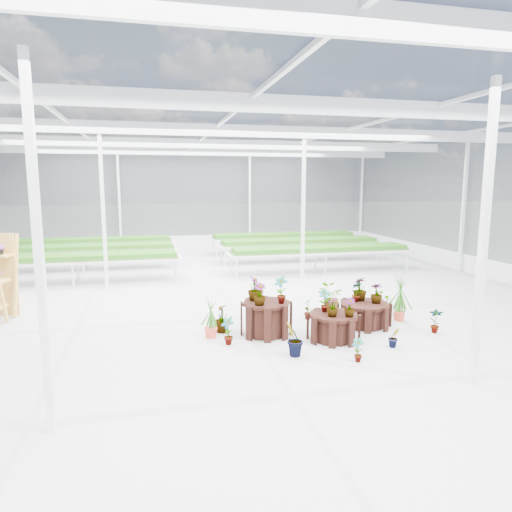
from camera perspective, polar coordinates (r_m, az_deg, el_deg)
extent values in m
plane|color=gray|center=(10.27, -2.92, -8.12)|extent=(24.00, 24.00, 0.00)
cylinder|color=black|center=(9.29, 1.29, -7.79)|extent=(1.18, 1.18, 0.68)
cylinder|color=black|center=(9.14, 9.64, -8.71)|extent=(1.28, 1.28, 0.53)
cylinder|color=black|center=(10.15, 13.34, -7.09)|extent=(1.40, 1.40, 0.50)
imported|color=#255F14|center=(9.24, -0.19, -4.09)|extent=(0.34, 0.34, 0.50)
imported|color=#255F14|center=(9.03, 3.13, -4.22)|extent=(0.34, 0.35, 0.55)
imported|color=#255F14|center=(9.42, 0.37, -4.16)|extent=(0.35, 0.39, 0.39)
imported|color=#255F14|center=(8.89, 0.45, -4.79)|extent=(0.27, 0.27, 0.44)
imported|color=#255F14|center=(9.09, 8.53, -5.51)|extent=(0.29, 0.25, 0.47)
imported|color=#255F14|center=(8.87, 11.60, -6.32)|extent=(0.27, 0.27, 0.36)
imported|color=#255F14|center=(9.26, 9.24, -5.10)|extent=(0.62, 0.60, 0.52)
imported|color=#255F14|center=(8.83, 9.53, -6.27)|extent=(0.26, 0.26, 0.38)
imported|color=#255F14|center=(10.09, 12.47, -4.34)|extent=(0.26, 0.19, 0.46)
imported|color=#255F14|center=(10.08, 14.83, -4.51)|extent=(0.31, 0.31, 0.44)
imported|color=#255F14|center=(10.22, 12.86, -4.01)|extent=(0.36, 0.36, 0.52)
imported|color=#255F14|center=(8.76, -3.53, -9.31)|extent=(0.32, 0.35, 0.54)
imported|color=#255F14|center=(9.48, -4.24, -7.71)|extent=(0.45, 0.45, 0.60)
imported|color=#255F14|center=(8.18, 4.77, -10.34)|extent=(0.45, 0.44, 0.64)
imported|color=#255F14|center=(8.16, 12.61, -11.37)|extent=(0.24, 0.27, 0.43)
imported|color=#255F14|center=(9.02, 16.87, -9.68)|extent=(0.22, 0.18, 0.39)
imported|color=#255F14|center=(10.10, 21.54, -7.49)|extent=(0.34, 0.31, 0.53)
imported|color=#255F14|center=(11.17, 15.95, -5.69)|extent=(0.57, 0.53, 0.51)
imported|color=#255F14|center=(10.74, 12.46, -6.03)|extent=(0.25, 0.30, 0.55)
imported|color=#255F14|center=(10.40, 6.48, -6.45)|extent=(0.31, 0.33, 0.52)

